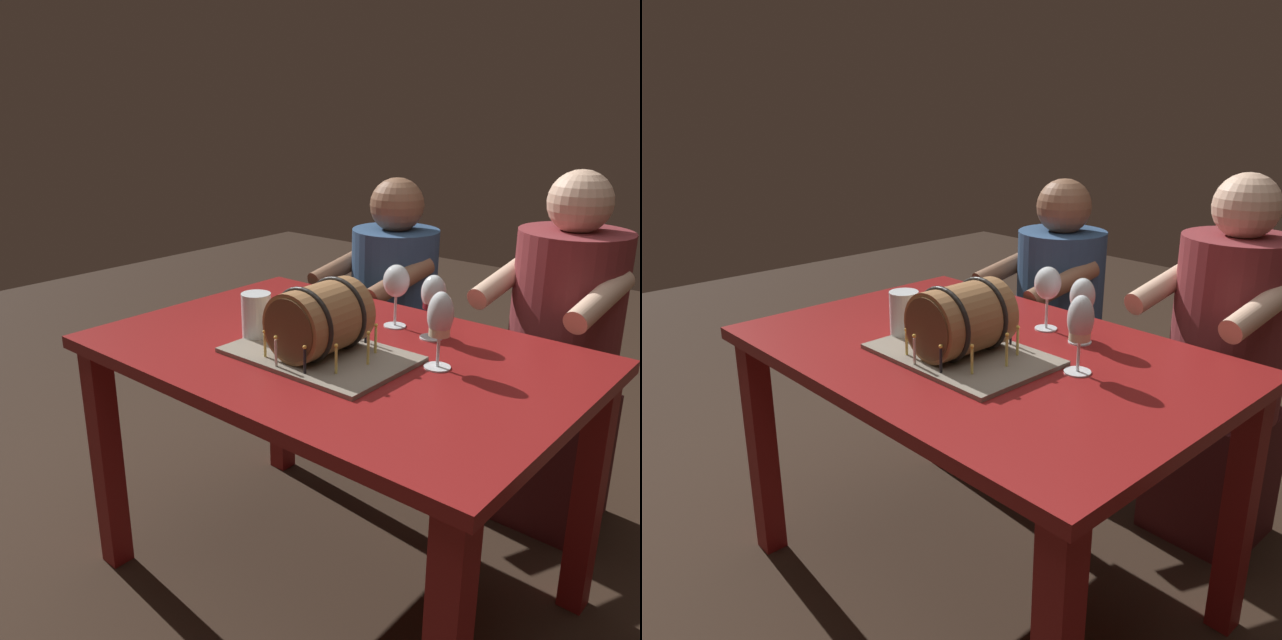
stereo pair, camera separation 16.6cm
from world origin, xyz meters
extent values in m
plane|color=#332319|center=(0.00, 0.00, 0.00)|extent=(8.00, 8.00, 0.00)
cube|color=maroon|center=(0.00, 0.00, 0.74)|extent=(1.29, 0.87, 0.03)
cube|color=maroon|center=(-0.58, -0.38, 0.36)|extent=(0.07, 0.07, 0.72)
cube|color=maroon|center=(-0.58, 0.38, 0.36)|extent=(0.07, 0.07, 0.72)
cube|color=maroon|center=(0.58, 0.38, 0.36)|extent=(0.07, 0.07, 0.72)
cube|color=gray|center=(0.01, -0.08, 0.76)|extent=(0.46, 0.31, 0.01)
cylinder|color=olive|center=(0.01, -0.08, 0.86)|extent=(0.18, 0.23, 0.18)
cylinder|color=brown|center=(0.01, -0.20, 0.86)|extent=(0.16, 0.00, 0.16)
cylinder|color=brown|center=(0.01, 0.04, 0.86)|extent=(0.16, 0.00, 0.16)
torus|color=black|center=(0.01, -0.14, 0.86)|extent=(0.20, 0.01, 0.20)
torus|color=black|center=(0.01, -0.01, 0.86)|extent=(0.20, 0.01, 0.20)
cylinder|color=#EAD666|center=(0.15, -0.06, 0.81)|extent=(0.01, 0.01, 0.08)
sphere|color=#F9C64C|center=(0.15, -0.06, 0.85)|extent=(0.01, 0.01, 0.01)
cylinder|color=#EAD666|center=(0.12, 0.01, 0.81)|extent=(0.01, 0.01, 0.07)
sphere|color=#F9C64C|center=(0.12, 0.01, 0.85)|extent=(0.01, 0.01, 0.01)
cylinder|color=black|center=(0.05, 0.06, 0.80)|extent=(0.01, 0.01, 0.06)
sphere|color=#F9C64C|center=(0.05, 0.06, 0.84)|extent=(0.01, 0.01, 0.01)
cylinder|color=#D64C47|center=(-0.01, 0.06, 0.81)|extent=(0.01, 0.01, 0.08)
sphere|color=#F9C64C|center=(-0.01, 0.06, 0.85)|extent=(0.01, 0.01, 0.01)
cylinder|color=#D64C47|center=(-0.09, 0.03, 0.81)|extent=(0.01, 0.01, 0.08)
sphere|color=#F9C64C|center=(-0.09, 0.03, 0.85)|extent=(0.01, 0.01, 0.01)
cylinder|color=silver|center=(-0.13, -0.04, 0.80)|extent=(0.01, 0.01, 0.06)
sphere|color=#F9C64C|center=(-0.13, -0.04, 0.84)|extent=(0.01, 0.01, 0.01)
cylinder|color=#D64C47|center=(-0.13, -0.10, 0.80)|extent=(0.01, 0.01, 0.06)
sphere|color=#F9C64C|center=(-0.13, -0.10, 0.84)|extent=(0.01, 0.01, 0.01)
cylinder|color=#EAD666|center=(-0.08, -0.19, 0.80)|extent=(0.01, 0.01, 0.06)
sphere|color=#F9C64C|center=(-0.08, -0.19, 0.84)|extent=(0.01, 0.01, 0.01)
cylinder|color=silver|center=(-0.01, -0.22, 0.80)|extent=(0.01, 0.01, 0.07)
sphere|color=#F9C64C|center=(-0.01, -0.22, 0.84)|extent=(0.01, 0.01, 0.01)
cylinder|color=black|center=(0.07, -0.20, 0.80)|extent=(0.01, 0.01, 0.06)
sphere|color=#F9C64C|center=(0.07, -0.20, 0.84)|extent=(0.01, 0.01, 0.01)
cylinder|color=#EAD666|center=(0.13, -0.16, 0.80)|extent=(0.01, 0.01, 0.06)
sphere|color=#F9C64C|center=(0.13, -0.16, 0.84)|extent=(0.01, 0.01, 0.01)
cylinder|color=white|center=(0.15, 0.23, 0.76)|extent=(0.06, 0.06, 0.00)
cylinder|color=white|center=(0.15, 0.23, 0.80)|extent=(0.01, 0.01, 0.08)
ellipsoid|color=white|center=(0.15, 0.23, 0.89)|extent=(0.07, 0.07, 0.10)
cylinder|color=maroon|center=(0.15, 0.23, 0.86)|extent=(0.06, 0.06, 0.03)
cylinder|color=white|center=(0.28, 0.06, 0.76)|extent=(0.07, 0.07, 0.00)
cylinder|color=white|center=(0.28, 0.06, 0.80)|extent=(0.01, 0.01, 0.08)
ellipsoid|color=white|center=(0.28, 0.06, 0.90)|extent=(0.06, 0.06, 0.12)
cylinder|color=beige|center=(0.28, 0.06, 0.87)|extent=(0.05, 0.05, 0.05)
cylinder|color=white|center=(0.02, 0.25, 0.76)|extent=(0.07, 0.07, 0.00)
cylinder|color=white|center=(0.02, 0.25, 0.81)|extent=(0.01, 0.01, 0.09)
ellipsoid|color=white|center=(0.02, 0.25, 0.90)|extent=(0.08, 0.08, 0.09)
cylinder|color=white|center=(-0.21, -0.09, 0.82)|extent=(0.08, 0.08, 0.13)
cylinder|color=#C6842D|center=(-0.21, -0.09, 0.81)|extent=(0.08, 0.08, 0.09)
cylinder|color=white|center=(-0.21, -0.09, 0.86)|extent=(0.08, 0.08, 0.01)
cube|color=#1B2D46|center=(-0.33, 0.75, 0.23)|extent=(0.34, 0.32, 0.45)
cylinder|color=#2D4C75|center=(-0.33, 0.75, 0.69)|extent=(0.37, 0.37, 0.48)
sphere|color=brown|center=(-0.33, 0.75, 1.02)|extent=(0.20, 0.20, 0.20)
cylinder|color=brown|center=(-0.20, 0.60, 0.79)|extent=(0.11, 0.31, 0.14)
cylinder|color=brown|center=(-0.50, 0.64, 0.79)|extent=(0.11, 0.31, 0.14)
cube|color=#4C1B1E|center=(0.33, 0.75, 0.23)|extent=(0.34, 0.32, 0.45)
cylinder|color=maroon|center=(0.33, 0.75, 0.73)|extent=(0.38, 0.38, 0.56)
sphere|color=beige|center=(0.33, 0.75, 1.10)|extent=(0.19, 0.19, 0.19)
cylinder|color=beige|center=(0.48, 0.60, 0.85)|extent=(0.10, 0.31, 0.14)
cylinder|color=beige|center=(0.17, 0.63, 0.85)|extent=(0.10, 0.31, 0.14)
camera|label=1|loc=(1.04, -1.27, 1.38)|focal=36.66mm
camera|label=2|loc=(1.16, -1.15, 1.38)|focal=36.66mm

